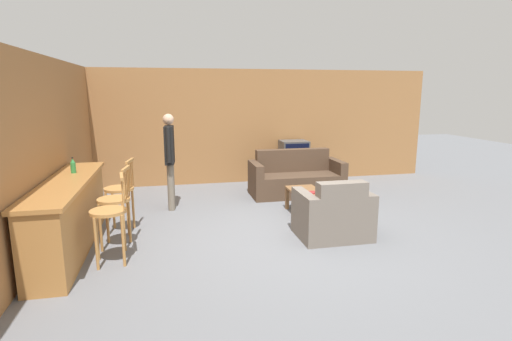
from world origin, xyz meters
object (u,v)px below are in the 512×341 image
Objects in this scene: couch_far at (296,179)px; bottle at (73,166)px; armchair_near at (334,216)px; person_by_window at (170,155)px; bar_chair_near at (110,217)px; bar_chair_mid at (115,205)px; tv_unit at (293,172)px; bar_chair_far at (120,193)px; coffee_table at (306,195)px; tv at (294,151)px; book_on_table at (310,193)px.

bottle is at bearing -156.77° from couch_far.
armchair_near is 3.09m from person_by_window.
couch_far is 1.85× the size of armchair_near.
person_by_window is (0.75, 2.21, 0.39)m from bar_chair_near.
bar_chair_mid is 0.92× the size of tv_unit.
coffee_table is (3.02, 0.22, -0.25)m from bar_chair_far.
bar_chair_near reaches higher than tv.
couch_far is at bearing 33.88° from bar_chair_mid.
couch_far is 1.56× the size of tv_unit.
person_by_window reaches higher than bottle.
bar_chair_mid is (-0.00, 0.54, 0.00)m from bar_chair_near.
bar_chair_far is at bearing -125.79° from person_by_window.
bar_chair_far reaches higher than book_on_table.
bar_chair_near is 4.88× the size of bottle.
armchair_near is at bearing -12.90° from bottle.
book_on_table is (3.03, 1.20, -0.16)m from bar_chair_near.
bar_chair_far is 0.92× the size of tv_unit.
bar_chair_near is 0.65× the size of person_by_window.
person_by_window is at bearing 54.21° from bar_chair_far.
bottle is at bearing -147.08° from tv_unit.
armchair_near is at bearing 4.52° from bar_chair_near.
tv is at bearing 36.19° from bar_chair_far.
bar_chair_far is 0.59× the size of couch_far.
tv_unit is at bearing 90.00° from tv.
bar_chair_far reaches higher than tv.
bar_chair_far is at bearing -143.78° from tv_unit.
bar_chair_far is at bearing 90.01° from bar_chair_near.
tv is at bearing -90.00° from tv_unit.
person_by_window reaches higher than bar_chair_near.
bar_chair_mid is at bearing -114.27° from person_by_window.
tv is (3.56, 3.77, 0.15)m from bar_chair_near.
bottle is at bearing 119.35° from bar_chair_near.
bar_chair_near is at bearing -60.65° from bottle.
tv is at bearing 74.85° from couch_far.
bar_chair_near is 0.92× the size of tv_unit.
couch_far is at bearing 11.97° from person_by_window.
couch_far is 1.57m from book_on_table.
armchair_near is at bearing -16.90° from bar_chair_far.
bar_chair_far is 4.88× the size of bottle.
bar_chair_far is 1.80× the size of tv.
tv is at bearing 77.34° from coffee_table.
book_on_table is 0.11× the size of person_by_window.
bar_chair_mid is 1.29× the size of coffee_table.
tv_unit is at bearing 77.36° from coffee_table.
coffee_table is 4.52× the size of book_on_table.
armchair_near is 1.64× the size of tv.
book_on_table reaches higher than coffee_table.
bar_chair_mid is 4.82m from tv_unit.
person_by_window is (0.75, 1.04, 0.39)m from bar_chair_far.
bar_chair_mid is at bearing -137.77° from tv_unit.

